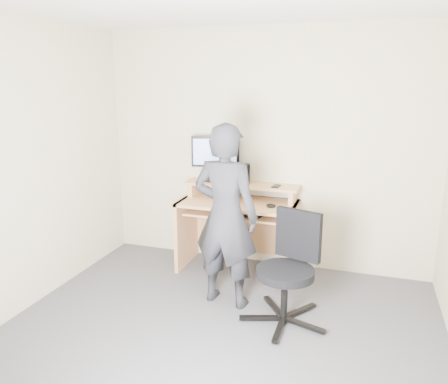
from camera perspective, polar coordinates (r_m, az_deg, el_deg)
The scene contains 13 objects.
ground at distance 3.49m, azimuth -1.97°, elevation -19.84°, with size 3.50×3.50×0.00m, color #58585D.
back_wall at distance 4.63m, azimuth 5.32°, elevation 5.45°, with size 3.50×0.02×2.50m, color #C3B69B.
desk at distance 4.63m, azimuth 2.09°, elevation -3.45°, with size 1.20×0.60×0.91m.
monitor at distance 4.64m, azimuth -1.13°, elevation 4.91°, with size 0.50×0.15×0.48m.
external_drive at distance 4.61m, azimuth 2.96°, elevation 2.42°, with size 0.07×0.13×0.20m, color black.
travel_mug at distance 4.58m, azimuth 2.25°, elevation 2.28°, with size 0.08×0.08×0.19m, color silver.
smartphone at distance 4.49m, azimuth 6.84°, elevation 0.77°, with size 0.07×0.13×0.01m, color black.
charger at distance 4.56m, azimuth -0.06°, elevation 1.25°, with size 0.04×0.04×0.04m, color black.
headphones at distance 4.69m, azimuth 0.66°, elevation 1.49°, with size 0.16×0.16×0.02m, color silver.
keyboard at distance 4.42m, azimuth 2.16°, elevation -2.69°, with size 0.46×0.18×0.03m, color black.
mouse at distance 4.31m, azimuth 6.15°, elevation -1.78°, with size 0.10×0.06×0.04m, color black.
office_chair at distance 3.68m, azimuth 8.56°, elevation -9.34°, with size 0.72×0.69×0.90m.
person at distance 3.80m, azimuth 0.20°, elevation -3.20°, with size 0.59×0.39×1.63m, color black.
Camera 1 is at (1.00, -2.71, 1.97)m, focal length 35.00 mm.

